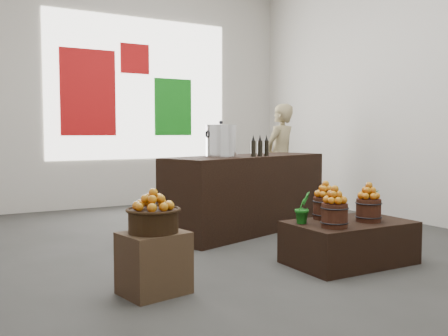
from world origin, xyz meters
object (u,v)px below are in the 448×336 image
wicker_basket (153,221)px  counter (247,193)px  crate (154,263)px  stock_pot_left (221,142)px  display_table (349,242)px  shopper (280,158)px

wicker_basket → counter: bearing=41.8°
crate → stock_pot_left: size_ratio=1.33×
display_table → crate: bearing=178.3°
wicker_basket → counter: 2.62m
display_table → stock_pot_left: (-0.47, 1.68, 0.94)m
crate → stock_pot_left: (1.49, 1.60, 0.90)m
wicker_basket → counter: counter is taller
crate → counter: counter is taller
stock_pot_left → shopper: size_ratio=0.21×
display_table → counter: bearing=90.9°
wicker_basket → stock_pot_left: bearing=47.0°
crate → stock_pot_left: bearing=47.0°
counter → shopper: bearing=22.5°
shopper → wicker_basket: bearing=20.5°
wicker_basket → display_table: size_ratio=0.33×
wicker_basket → stock_pot_left: 2.26m
stock_pot_left → counter: bearing=17.6°
counter → stock_pot_left: 0.82m
crate → shopper: size_ratio=0.28×
display_table → counter: 1.84m
counter → stock_pot_left: bearing=180.0°
counter → stock_pot_left: size_ratio=6.47×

